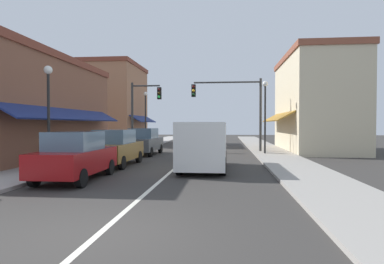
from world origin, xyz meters
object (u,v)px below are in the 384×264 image
at_px(parked_car_nearest_left, 76,156).
at_px(traffic_signal_left_corner, 142,106).
at_px(street_lamp_right_mid, 265,105).
at_px(street_lamp_left_far, 145,110).
at_px(van_in_lane, 204,144).
at_px(parked_car_third_left, 144,142).
at_px(parked_car_second_left, 115,148).
at_px(traffic_signal_mast_arm, 235,102).
at_px(street_lamp_left_near, 48,100).

bearing_deg(parked_car_nearest_left, traffic_signal_left_corner, 93.34).
height_order(street_lamp_right_mid, street_lamp_left_far, street_lamp_left_far).
bearing_deg(van_in_lane, parked_car_third_left, 123.69).
height_order(van_in_lane, traffic_signal_left_corner, traffic_signal_left_corner).
bearing_deg(parked_car_second_left, traffic_signal_left_corner, 97.04).
bearing_deg(traffic_signal_left_corner, van_in_lane, -61.32).
relative_size(van_in_lane, traffic_signal_mast_arm, 0.98).
relative_size(parked_car_second_left, street_lamp_left_far, 0.81).
distance_m(van_in_lane, traffic_signal_mast_arm, 9.63).
height_order(van_in_lane, street_lamp_right_mid, street_lamp_right_mid).
bearing_deg(street_lamp_left_near, parked_car_third_left, 75.48).
bearing_deg(traffic_signal_left_corner, parked_car_second_left, -83.82).
bearing_deg(van_in_lane, street_lamp_right_mid, 64.42).
distance_m(parked_car_nearest_left, parked_car_third_left, 10.07).
relative_size(parked_car_third_left, traffic_signal_mast_arm, 0.78).
relative_size(parked_car_second_left, street_lamp_right_mid, 0.85).
bearing_deg(parked_car_second_left, traffic_signal_mast_arm, 54.45).
xyz_separation_m(parked_car_nearest_left, parked_car_third_left, (-0.01, 10.07, 0.00)).
distance_m(van_in_lane, street_lamp_left_near, 6.96).
height_order(parked_car_third_left, traffic_signal_left_corner, traffic_signal_left_corner).
bearing_deg(street_lamp_left_far, van_in_lane, -67.32).
relative_size(van_in_lane, street_lamp_left_far, 1.02).
distance_m(parked_car_second_left, traffic_signal_mast_arm, 10.59).
bearing_deg(street_lamp_right_mid, traffic_signal_mast_arm, 135.64).
bearing_deg(street_lamp_left_near, street_lamp_left_far, 90.02).
xyz_separation_m(parked_car_nearest_left, street_lamp_right_mid, (7.97, 10.64, 2.39)).
bearing_deg(parked_car_third_left, street_lamp_right_mid, 5.59).
bearing_deg(parked_car_nearest_left, parked_car_second_left, 89.00).
xyz_separation_m(parked_car_second_left, traffic_signal_left_corner, (-0.96, 8.91, 2.52)).
distance_m(parked_car_second_left, street_lamp_right_mid, 10.48).
bearing_deg(traffic_signal_mast_arm, parked_car_third_left, -158.36).
distance_m(parked_car_third_left, street_lamp_left_far, 9.53).
bearing_deg(street_lamp_left_far, parked_car_second_left, -81.76).
height_order(parked_car_second_left, street_lamp_left_far, street_lamp_left_far).
bearing_deg(street_lamp_left_near, traffic_signal_left_corner, 84.06).
xyz_separation_m(parked_car_second_left, van_in_lane, (4.41, -0.93, 0.27)).
bearing_deg(traffic_signal_left_corner, street_lamp_left_near, -95.94).
distance_m(traffic_signal_left_corner, street_lamp_right_mid, 9.27).
xyz_separation_m(traffic_signal_left_corner, street_lamp_right_mid, (8.92, -2.53, -0.12)).
bearing_deg(parked_car_second_left, street_lamp_left_far, 99.10).
relative_size(street_lamp_left_near, street_lamp_left_far, 0.89).
relative_size(van_in_lane, street_lamp_left_near, 1.15).
xyz_separation_m(parked_car_second_left, street_lamp_left_far, (-2.14, 14.75, 2.52)).
height_order(parked_car_nearest_left, street_lamp_right_mid, street_lamp_right_mid).
xyz_separation_m(parked_car_third_left, street_lamp_left_near, (-2.10, -8.12, 2.19)).
height_order(parked_car_nearest_left, traffic_signal_mast_arm, traffic_signal_mast_arm).
distance_m(street_lamp_right_mid, street_lamp_left_far, 13.12).
xyz_separation_m(street_lamp_right_mid, street_lamp_left_far, (-10.10, 8.37, 0.12)).
relative_size(parked_car_third_left, traffic_signal_left_corner, 0.80).
distance_m(traffic_signal_mast_arm, traffic_signal_left_corner, 7.07).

